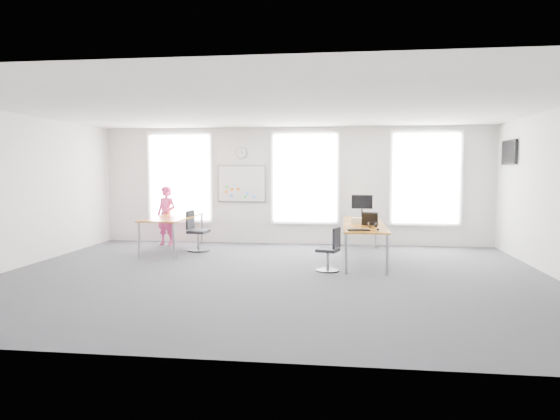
# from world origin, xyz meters

# --- Properties ---
(floor) EXTENTS (10.00, 10.00, 0.00)m
(floor) POSITION_xyz_m (0.00, 0.00, 0.00)
(floor) COLOR #27262B
(floor) RESTS_ON ground
(ceiling) EXTENTS (10.00, 10.00, 0.00)m
(ceiling) POSITION_xyz_m (0.00, 0.00, 3.00)
(ceiling) COLOR white
(ceiling) RESTS_ON ground
(wall_back) EXTENTS (10.00, 0.00, 10.00)m
(wall_back) POSITION_xyz_m (0.00, 4.00, 1.50)
(wall_back) COLOR silver
(wall_back) RESTS_ON ground
(wall_front) EXTENTS (10.00, 0.00, 10.00)m
(wall_front) POSITION_xyz_m (0.00, -4.00, 1.50)
(wall_front) COLOR silver
(wall_front) RESTS_ON ground
(wall_left) EXTENTS (0.00, 10.00, 10.00)m
(wall_left) POSITION_xyz_m (-5.00, 0.00, 1.50)
(wall_left) COLOR silver
(wall_left) RESTS_ON ground
(window_left) EXTENTS (1.60, 0.06, 2.20)m
(window_left) POSITION_xyz_m (-3.00, 3.97, 1.70)
(window_left) COLOR white
(window_left) RESTS_ON wall_back
(window_mid) EXTENTS (1.60, 0.06, 2.20)m
(window_mid) POSITION_xyz_m (0.30, 3.97, 1.70)
(window_mid) COLOR white
(window_mid) RESTS_ON wall_back
(window_right) EXTENTS (1.60, 0.06, 2.20)m
(window_right) POSITION_xyz_m (3.30, 3.97, 1.70)
(window_right) COLOR white
(window_right) RESTS_ON wall_back
(desk_right) EXTENTS (0.85, 3.20, 0.78)m
(desk_right) POSITION_xyz_m (1.71, 1.90, 0.73)
(desk_right) COLOR #B1691F
(desk_right) RESTS_ON ground
(desk_left) EXTENTS (0.90, 2.24, 0.82)m
(desk_left) POSITION_xyz_m (-2.69, 2.48, 0.75)
(desk_left) COLOR #B1691F
(desk_left) RESTS_ON ground
(chair_right) EXTENTS (0.47, 0.47, 0.83)m
(chair_right) POSITION_xyz_m (1.04, 0.57, 0.37)
(chair_right) COLOR black
(chair_right) RESTS_ON ground
(chair_left) EXTENTS (0.51, 0.51, 0.96)m
(chair_left) POSITION_xyz_m (-2.16, 2.56, 0.42)
(chair_left) COLOR black
(chair_left) RESTS_ON ground
(person) EXTENTS (0.63, 0.51, 1.50)m
(person) POSITION_xyz_m (-3.18, 3.36, 0.75)
(person) COLOR #D93675
(person) RESTS_ON ground
(whiteboard) EXTENTS (1.20, 0.03, 0.90)m
(whiteboard) POSITION_xyz_m (-1.35, 3.97, 1.55)
(whiteboard) COLOR silver
(whiteboard) RESTS_ON wall_back
(wall_clock) EXTENTS (0.30, 0.04, 0.30)m
(wall_clock) POSITION_xyz_m (-1.35, 3.97, 2.35)
(wall_clock) COLOR gray
(wall_clock) RESTS_ON wall_back
(tv) EXTENTS (0.06, 0.90, 0.55)m
(tv) POSITION_xyz_m (4.95, 3.00, 2.30)
(tv) COLOR black
(tv) RESTS_ON wall_right
(keyboard) EXTENTS (0.44, 0.21, 0.02)m
(keyboard) POSITION_xyz_m (1.57, 0.60, 0.79)
(keyboard) COLOR black
(keyboard) RESTS_ON desk_right
(mouse) EXTENTS (0.09, 0.12, 0.04)m
(mouse) POSITION_xyz_m (1.93, 0.67, 0.80)
(mouse) COLOR black
(mouse) RESTS_ON desk_right
(lens_cap) EXTENTS (0.06, 0.06, 0.01)m
(lens_cap) POSITION_xyz_m (1.81, 1.04, 0.78)
(lens_cap) COLOR black
(lens_cap) RESTS_ON desk_right
(headphones) EXTENTS (0.18, 0.10, 0.11)m
(headphones) POSITION_xyz_m (1.84, 1.21, 0.83)
(headphones) COLOR black
(headphones) RESTS_ON desk_right
(laptop_sleeve) EXTENTS (0.34, 0.25, 0.27)m
(laptop_sleeve) POSITION_xyz_m (1.81, 1.45, 0.91)
(laptop_sleeve) COLOR black
(laptop_sleeve) RESTS_ON desk_right
(paper_stack) EXTENTS (0.38, 0.31, 0.12)m
(paper_stack) POSITION_xyz_m (1.64, 1.93, 0.84)
(paper_stack) COLOR beige
(paper_stack) RESTS_ON desk_right
(monitor) EXTENTS (0.49, 0.20, 0.54)m
(monitor) POSITION_xyz_m (1.72, 3.07, 1.11)
(monitor) COLOR black
(monitor) RESTS_ON desk_right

